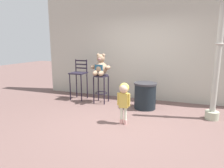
% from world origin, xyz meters
% --- Properties ---
extents(ground_plane, '(24.00, 24.00, 0.00)m').
position_xyz_m(ground_plane, '(0.00, 0.00, 0.00)').
color(ground_plane, brown).
extents(building_wall, '(6.58, 0.30, 3.39)m').
position_xyz_m(building_wall, '(0.00, 2.20, 1.70)').
color(building_wall, '#B4B1A1').
rests_on(building_wall, ground_plane).
extents(bar_stool_with_teddy, '(0.42, 0.42, 0.79)m').
position_xyz_m(bar_stool_with_teddy, '(-1.08, 1.27, 0.57)').
color(bar_stool_with_teddy, '#211E2D').
rests_on(bar_stool_with_teddy, ground_plane).
extents(teddy_bear, '(0.56, 0.51, 0.59)m').
position_xyz_m(teddy_bear, '(-1.08, 1.24, 1.01)').
color(teddy_bear, '#9B7D61').
rests_on(teddy_bear, bar_stool_with_teddy).
extents(child_walking, '(0.28, 0.22, 0.87)m').
position_xyz_m(child_walking, '(-0.03, -0.01, 0.63)').
color(child_walking, '#DEA69E').
rests_on(child_walking, ground_plane).
extents(trash_bin, '(0.58, 0.58, 0.67)m').
position_xyz_m(trash_bin, '(0.18, 1.17, 0.34)').
color(trash_bin, black).
rests_on(trash_bin, ground_plane).
extents(lamppost, '(0.29, 0.29, 2.84)m').
position_xyz_m(lamppost, '(1.73, 0.92, 1.12)').
color(lamppost, '#ACB296').
rests_on(lamppost, ground_plane).
extents(bar_chair_empty, '(0.43, 0.43, 1.18)m').
position_xyz_m(bar_chair_empty, '(-1.84, 1.38, 0.71)').
color(bar_chair_empty, '#211E2D').
rests_on(bar_chair_empty, ground_plane).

